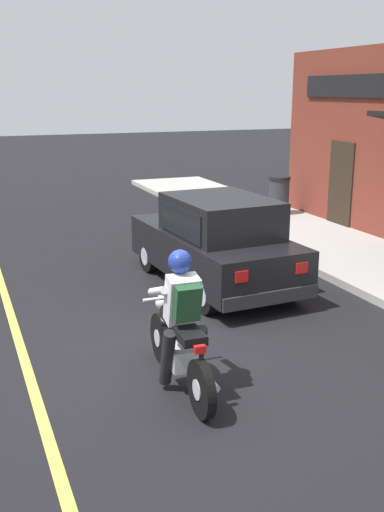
# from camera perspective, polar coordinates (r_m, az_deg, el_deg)

# --- Properties ---
(ground_plane) EXTENTS (80.00, 80.00, 0.00)m
(ground_plane) POSITION_cam_1_polar(r_m,az_deg,el_deg) (7.84, -1.97, -9.04)
(ground_plane) COLOR black
(sidewalk_curb) EXTENTS (2.60, 22.00, 0.14)m
(sidewalk_curb) POSITION_cam_1_polar(r_m,az_deg,el_deg) (12.55, 14.45, 0.29)
(sidewalk_curb) COLOR #ADAAA3
(sidewalk_curb) RESTS_ON ground
(lane_stripe) EXTENTS (0.12, 19.80, 0.01)m
(lane_stripe) POSITION_cam_1_polar(r_m,az_deg,el_deg) (10.26, -17.36, -3.71)
(lane_stripe) COLOR #D1C64C
(lane_stripe) RESTS_ON ground
(motorcycle_with_rider) EXTENTS (0.56, 2.02, 1.62)m
(motorcycle_with_rider) POSITION_cam_1_polar(r_m,az_deg,el_deg) (6.69, -1.15, -7.19)
(motorcycle_with_rider) COLOR black
(motorcycle_with_rider) RESTS_ON ground
(car_hatchback) EXTENTS (1.84, 3.86, 1.57)m
(car_hatchback) POSITION_cam_1_polar(r_m,az_deg,el_deg) (10.15, 2.23, 1.28)
(car_hatchback) COLOR black
(car_hatchback) RESTS_ON ground
(trash_bin) EXTENTS (0.56, 0.56, 0.98)m
(trash_bin) POSITION_cam_1_polar(r_m,az_deg,el_deg) (15.75, 8.28, 5.77)
(trash_bin) COLOR #2D2D33
(trash_bin) RESTS_ON sidewalk_curb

